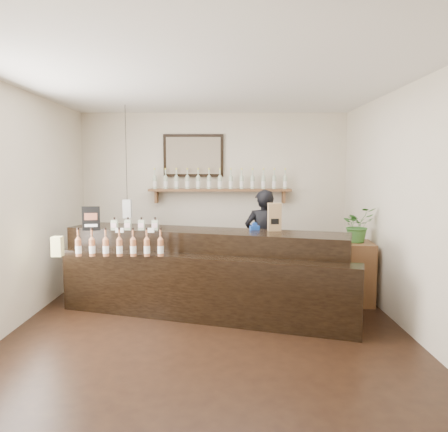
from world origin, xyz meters
The scene contains 10 objects.
ground centered at (0.00, 0.00, 0.00)m, with size 5.00×5.00×0.00m, color black.
room_shell centered at (0.00, 0.00, 1.70)m, with size 5.00×5.00×5.00m.
back_wall_decor centered at (-0.14, 2.37, 1.75)m, with size 2.66×0.96×1.69m.
counter centered at (-0.10, 0.56, 0.49)m, with size 3.78×2.10×1.22m.
promo_sign centered at (-1.56, 0.63, 1.21)m, with size 0.23×0.05×0.32m.
paper_bag centered at (0.82, 0.61, 1.23)m, with size 0.17×0.14×0.36m.
tape_dispenser centered at (0.57, 0.67, 1.09)m, with size 0.13×0.09×0.11m.
side_cabinet centered at (2.00, 0.92, 0.42)m, with size 0.48×0.62×0.85m.
potted_plant centered at (2.00, 0.92, 1.09)m, with size 0.43×0.38×0.48m, color #386F2C.
shopkeeper centered at (0.77, 1.55, 0.88)m, with size 0.64×0.42×1.75m, color black.
Camera 1 is at (0.18, -5.00, 1.83)m, focal length 35.00 mm.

